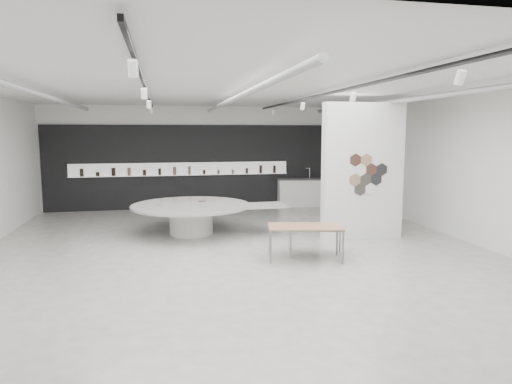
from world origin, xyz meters
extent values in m
cube|color=#B7B5AC|center=(0.00, 0.00, -0.01)|extent=(12.00, 14.00, 0.01)
cube|color=silver|center=(0.00, 0.00, 3.80)|extent=(12.00, 14.00, 0.01)
cube|color=white|center=(0.00, 7.00, 1.90)|extent=(12.00, 0.01, 3.80)
cube|color=white|center=(0.00, -7.00, 1.90)|extent=(12.00, 0.01, 3.80)
cube|color=white|center=(6.00, 0.00, 1.90)|extent=(0.01, 14.00, 3.80)
cylinder|color=#939396|center=(-4.20, 0.50, 3.62)|extent=(0.12, 12.00, 0.12)
cylinder|color=#939396|center=(0.00, 0.50, 3.62)|extent=(0.12, 12.00, 0.12)
cylinder|color=#939396|center=(4.20, 0.50, 3.62)|extent=(0.12, 12.00, 0.12)
cube|color=black|center=(-2.00, 0.00, 3.70)|extent=(0.05, 13.00, 0.06)
cylinder|color=white|center=(-2.00, -5.00, 3.52)|extent=(0.11, 0.18, 0.21)
cylinder|color=white|center=(-2.00, -1.70, 3.52)|extent=(0.11, 0.18, 0.21)
cylinder|color=white|center=(-2.00, 1.60, 3.52)|extent=(0.11, 0.18, 0.21)
cylinder|color=white|center=(-2.00, 4.90, 3.52)|extent=(0.11, 0.18, 0.21)
cube|color=black|center=(2.00, 0.00, 3.70)|extent=(0.05, 13.00, 0.06)
cylinder|color=white|center=(2.00, -5.00, 3.52)|extent=(0.11, 0.18, 0.21)
cylinder|color=white|center=(2.00, -1.70, 3.52)|extent=(0.11, 0.18, 0.21)
cylinder|color=white|center=(2.00, 1.60, 3.52)|extent=(0.11, 0.18, 0.21)
cylinder|color=white|center=(2.00, 4.90, 3.52)|extent=(0.11, 0.18, 0.21)
cube|color=black|center=(0.00, 6.94, 1.55)|extent=(11.80, 0.10, 3.10)
cube|color=white|center=(-1.00, 6.87, 1.48)|extent=(8.00, 0.06, 0.46)
cube|color=white|center=(-1.00, 6.81, 1.25)|extent=(8.00, 0.18, 0.02)
cylinder|color=black|center=(-4.53, 6.81, 1.41)|extent=(0.13, 0.13, 0.29)
cylinder|color=black|center=(-3.99, 6.81, 1.34)|extent=(0.13, 0.13, 0.15)
cylinder|color=black|center=(-3.44, 6.81, 1.42)|extent=(0.14, 0.14, 0.30)
cylinder|color=brown|center=(-2.90, 6.81, 1.41)|extent=(0.12, 0.12, 0.29)
cylinder|color=black|center=(-2.36, 6.81, 1.37)|extent=(0.12, 0.12, 0.21)
cylinder|color=black|center=(-1.81, 6.81, 1.39)|extent=(0.10, 0.10, 0.25)
cylinder|color=brown|center=(-1.27, 6.81, 1.42)|extent=(0.12, 0.12, 0.30)
cylinder|color=brown|center=(-0.73, 6.81, 1.42)|extent=(0.10, 0.10, 0.31)
cylinder|color=black|center=(-0.19, 6.81, 1.35)|extent=(0.09, 0.09, 0.17)
cylinder|color=brown|center=(0.36, 6.81, 1.35)|extent=(0.10, 0.10, 0.16)
cylinder|color=brown|center=(0.90, 6.81, 1.34)|extent=(0.09, 0.09, 0.15)
cylinder|color=black|center=(1.44, 6.81, 1.37)|extent=(0.09, 0.09, 0.21)
cylinder|color=black|center=(1.99, 6.81, 1.42)|extent=(0.11, 0.11, 0.31)
cylinder|color=black|center=(2.53, 6.81, 1.41)|extent=(0.11, 0.11, 0.29)
cube|color=white|center=(3.50, 1.00, 1.80)|extent=(2.20, 0.35, 3.60)
cylinder|color=black|center=(3.50, 0.81, 1.60)|extent=(0.34, 0.03, 0.34)
cylinder|color=black|center=(3.80, 0.81, 1.60)|extent=(0.34, 0.03, 0.34)
cylinder|color=#94755A|center=(3.20, 0.81, 1.60)|extent=(0.34, 0.03, 0.34)
cylinder|color=#442A22|center=(3.65, 0.81, 1.86)|extent=(0.34, 0.03, 0.34)
cylinder|color=white|center=(3.35, 0.81, 1.86)|extent=(0.34, 0.03, 0.34)
cylinder|color=white|center=(3.65, 0.81, 1.34)|extent=(0.34, 0.03, 0.34)
cylinder|color=black|center=(3.35, 0.81, 1.34)|extent=(0.34, 0.03, 0.34)
cylinder|color=black|center=(3.95, 0.81, 1.86)|extent=(0.34, 0.03, 0.34)
cylinder|color=#94755A|center=(3.50, 0.81, 2.12)|extent=(0.34, 0.03, 0.34)
cylinder|color=#442A22|center=(3.20, 0.81, 2.12)|extent=(0.34, 0.03, 0.34)
cylinder|color=white|center=(-0.96, 2.39, 0.39)|extent=(1.23, 1.23, 0.78)
cylinder|color=#9D9B94|center=(-0.96, 2.39, 0.81)|extent=(3.40, 3.40, 0.06)
cube|color=#9D9B94|center=(0.89, 1.98, 0.81)|extent=(1.49, 0.96, 0.05)
cube|color=#94755A|center=(-1.88, 2.36, 0.84)|extent=(0.23, 0.17, 0.01)
cube|color=#442A22|center=(-0.61, 2.95, 0.84)|extent=(0.23, 0.17, 0.01)
cube|color=#A97857|center=(1.37, -0.73, 0.75)|extent=(1.77, 1.14, 0.03)
cube|color=slate|center=(0.53, -0.93, 0.37)|extent=(0.05, 0.05, 0.74)
cube|color=slate|center=(0.68, -0.21, 0.37)|extent=(0.05, 0.05, 0.74)
cube|color=slate|center=(2.05, -1.25, 0.37)|extent=(0.05, 0.05, 0.74)
cube|color=slate|center=(2.20, -0.53, 0.37)|extent=(0.05, 0.05, 0.74)
cube|color=slate|center=(1.74, -0.41, 0.63)|extent=(1.36, 0.92, 0.03)
cube|color=slate|center=(1.10, -0.52, 0.31)|extent=(0.04, 0.04, 0.61)
cube|color=slate|center=(1.24, 0.01, 0.31)|extent=(0.04, 0.04, 0.61)
cube|color=slate|center=(2.23, -0.82, 0.31)|extent=(0.04, 0.04, 0.61)
cube|color=slate|center=(2.37, -0.29, 0.31)|extent=(0.04, 0.04, 0.61)
cube|color=white|center=(3.55, 6.51, 0.51)|extent=(1.86, 0.86, 1.01)
cube|color=slate|center=(3.55, 6.51, 1.03)|extent=(1.91, 0.91, 0.03)
cylinder|color=silver|center=(3.90, 6.64, 1.25)|extent=(0.03, 0.03, 0.41)
cylinder|color=silver|center=(3.81, 6.65, 1.44)|extent=(0.18, 0.05, 0.03)
camera|label=1|loc=(-1.72, -10.25, 2.83)|focal=32.00mm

